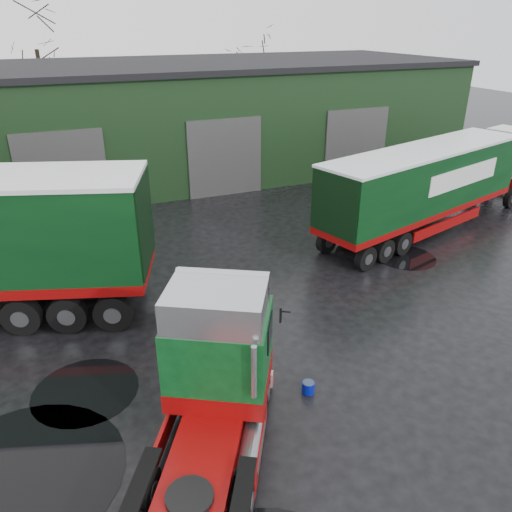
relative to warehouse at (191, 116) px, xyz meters
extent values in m
plane|color=black|center=(-2.00, -20.00, -3.16)|extent=(100.00, 100.00, 0.00)
cube|color=black|center=(0.00, 0.00, -0.16)|extent=(32.00, 12.00, 6.00)
cube|color=black|center=(0.00, 0.00, 2.99)|extent=(32.40, 12.40, 0.30)
cylinder|color=#061191|center=(-3.43, -21.70, -3.01)|extent=(0.34, 0.34, 0.30)
cylinder|color=black|center=(3.89, -16.23, -3.15)|extent=(2.34, 2.34, 0.01)
cylinder|color=black|center=(-10.13, -21.68, -3.15)|extent=(4.28, 4.28, 0.01)
cylinder|color=black|center=(-8.61, -19.47, -3.15)|extent=(2.65, 2.65, 0.01)
camera|label=1|loc=(-8.49, -30.31, 5.37)|focal=35.00mm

